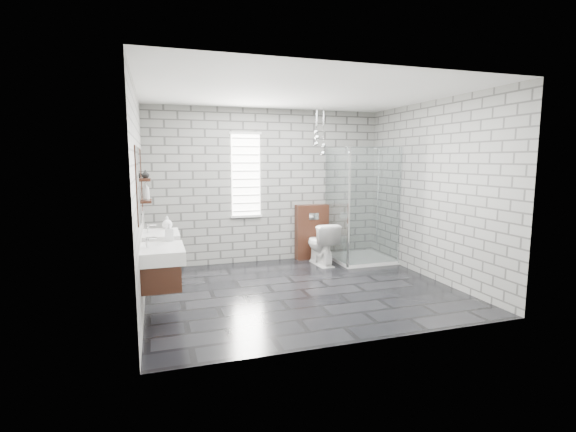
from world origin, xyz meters
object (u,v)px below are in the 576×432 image
vanity_left (159,255)px  cistern_panel (312,232)px  toilet (321,244)px  vanity_right (158,239)px  shower_enclosure (359,234)px

vanity_left → cistern_panel: vanity_left is taller
cistern_panel → vanity_left: bearing=-139.9°
vanity_left → toilet: 3.28m
toilet → vanity_left: bearing=30.6°
vanity_right → toilet: 2.85m
vanity_left → shower_enclosure: size_ratio=0.77×
toilet → cistern_panel: bearing=-93.2°
vanity_left → vanity_right: bearing=90.0°
vanity_left → shower_enclosure: 3.85m
cistern_panel → toilet: size_ratio=1.36×
vanity_right → cistern_panel: size_ratio=1.57×
cistern_panel → shower_enclosure: 0.87m
cistern_panel → vanity_right: bearing=-154.6°
vanity_left → toilet: vanity_left is taller
cistern_panel → shower_enclosure: shower_enclosure is taller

